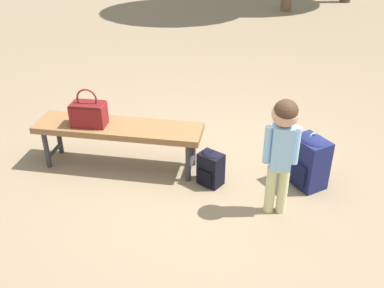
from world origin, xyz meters
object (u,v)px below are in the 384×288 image
(park_bench, at_px, (119,131))
(backpack_small, at_px, (211,167))
(backpack_large, at_px, (309,159))
(handbag, at_px, (89,113))
(child_standing, at_px, (282,140))

(park_bench, height_order, backpack_small, park_bench)
(backpack_large, height_order, backpack_small, backpack_large)
(handbag, distance_m, backpack_small, 1.25)
(handbag, bearing_deg, backpack_small, 7.72)
(park_bench, distance_m, handbag, 0.32)
(park_bench, distance_m, backpack_small, 0.95)
(handbag, relative_size, backpack_small, 1.02)
(park_bench, relative_size, child_standing, 1.60)
(park_bench, bearing_deg, child_standing, -4.05)
(backpack_large, xyz_separation_m, backpack_small, (-0.82, -0.34, -0.09))
(handbag, bearing_deg, park_bench, 22.39)
(handbag, relative_size, child_standing, 0.36)
(backpack_large, relative_size, backpack_small, 1.49)
(park_bench, bearing_deg, backpack_large, 12.95)
(park_bench, relative_size, backpack_large, 3.06)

